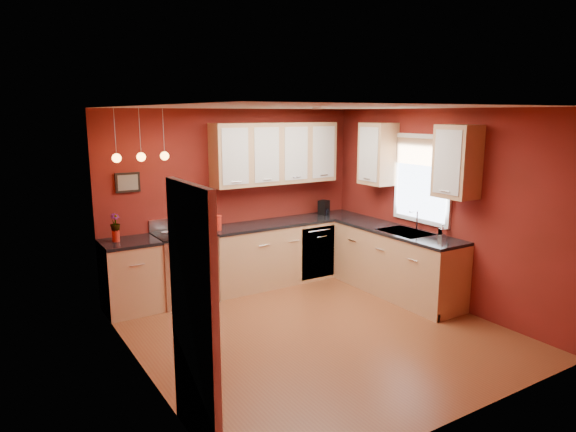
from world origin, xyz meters
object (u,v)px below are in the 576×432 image
gas_range (185,266)px  soap_pump (442,231)px  sink (405,234)px  coffee_maker (324,208)px  red_canister (217,223)px

gas_range → soap_pump: (2.80, -1.99, 0.54)m
sink → soap_pump: 0.53m
sink → coffee_maker: sink is taller
coffee_maker → red_canister: bearing=162.2°
gas_range → red_canister: bearing=-5.2°
coffee_maker → soap_pump: 2.11m
sink → soap_pump: bearing=-70.1°
soap_pump → red_canister: bearing=140.1°
red_canister → soap_pump: size_ratio=1.21×
soap_pump → coffee_maker: bearing=101.2°
sink → red_canister: (-2.15, 1.46, 0.13)m
coffee_maker → sink: bearing=-102.9°
sink → red_canister: sink is taller
gas_range → soap_pump: bearing=-35.4°
sink → gas_range: bearing=150.2°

